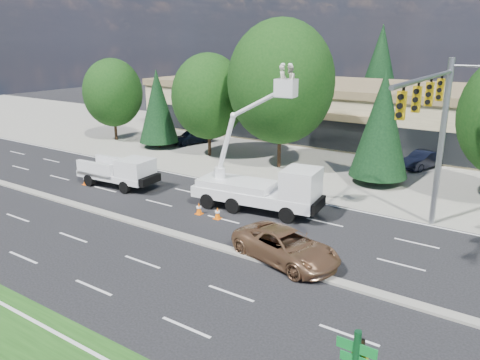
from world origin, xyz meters
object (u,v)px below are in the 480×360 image
Objects in this scene: signal_mast at (436,121)px; bucket_truck at (265,182)px; utility_pickup at (121,175)px; minivan at (286,246)px.

signal_mast is 1.17× the size of bucket_truck.
signal_mast is 1.76× the size of utility_pickup.
signal_mast is 20.36m from utility_pickup.
utility_pickup is 0.67× the size of bucket_truck.
utility_pickup is at bearing -171.79° from signal_mast.
bucket_truck is (10.77, 1.37, 0.95)m from utility_pickup.
signal_mast reaches higher than minivan.
signal_mast is at bearing 3.82° from utility_pickup.
utility_pickup is at bearing 90.49° from minivan.
utility_pickup is at bearing -179.86° from bucket_truck.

